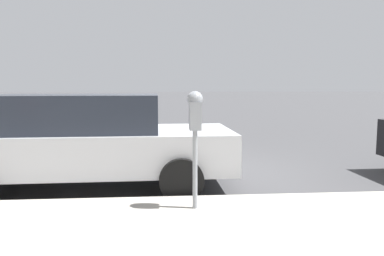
# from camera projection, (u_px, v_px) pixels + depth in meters

# --- Properties ---
(ground_plane) EXTENTS (220.00, 220.00, 0.00)m
(ground_plane) POSITION_uv_depth(u_px,v_px,m) (178.00, 171.00, 7.34)
(ground_plane) COLOR #424244
(parking_meter) EXTENTS (0.21, 0.19, 1.44)m
(parking_meter) POSITION_uv_depth(u_px,v_px,m) (195.00, 120.00, 4.51)
(parking_meter) COLOR gray
(parking_meter) RESTS_ON sidewalk
(car_silver) EXTENTS (2.12, 4.63, 1.52)m
(car_silver) POSITION_uv_depth(u_px,v_px,m) (86.00, 139.00, 6.05)
(car_silver) COLOR #B7BABF
(car_silver) RESTS_ON ground_plane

